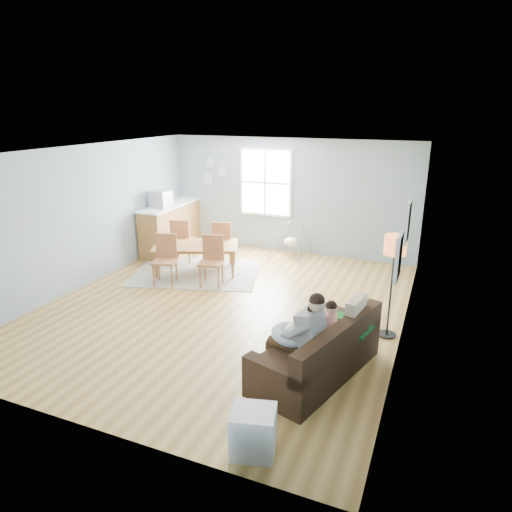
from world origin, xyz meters
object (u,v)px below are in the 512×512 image
at_px(chair_sw, 165,255).
at_px(monitor, 161,199).
at_px(storage_cube, 253,432).
at_px(chair_ne, 223,239).
at_px(toddler, 324,322).
at_px(father, 300,334).
at_px(counter, 171,227).
at_px(sofa, 320,356).
at_px(dining_table, 196,259).
at_px(chair_se, 212,257).
at_px(floor_lamp, 395,254).
at_px(baby_swing, 291,241).
at_px(chair_nw, 182,238).

height_order(chair_sw, monitor, monitor).
height_order(storage_cube, chair_ne, chair_ne).
xyz_separation_m(toddler, monitor, (-4.77, 3.42, 0.66)).
distance_m(father, chair_ne, 4.83).
bearing_deg(chair_sw, monitor, 124.91).
bearing_deg(counter, sofa, -39.77).
bearing_deg(counter, dining_table, -41.06).
bearing_deg(toddler, storage_cube, -97.51).
distance_m(sofa, dining_table, 4.44).
height_order(sofa, monitor, monitor).
bearing_deg(counter, chair_se, -39.71).
bearing_deg(monitor, chair_sw, -55.09).
xyz_separation_m(floor_lamp, chair_sw, (-4.39, 0.60, -0.76)).
distance_m(father, chair_se, 3.67).
bearing_deg(floor_lamp, toddler, -119.05).
bearing_deg(chair_ne, baby_swing, 40.15).
distance_m(toddler, chair_ne, 4.61).
bearing_deg(chair_sw, father, -33.38).
distance_m(monitor, baby_swing, 3.18).
bearing_deg(father, dining_table, 136.70).
bearing_deg(toddler, counter, 141.60).
relative_size(father, chair_sw, 1.28).
bearing_deg(chair_se, chair_nw, 143.38).
height_order(father, chair_ne, father).
height_order(father, chair_nw, father).
distance_m(chair_ne, monitor, 1.79).
height_order(father, monitor, monitor).
relative_size(chair_sw, counter, 0.48).
distance_m(sofa, chair_ne, 4.78).
xyz_separation_m(chair_ne, counter, (-1.64, 0.46, 0.02)).
xyz_separation_m(sofa, toddler, (-0.02, 0.21, 0.39)).
height_order(toddler, baby_swing, toddler).
distance_m(father, baby_swing, 5.16).
xyz_separation_m(counter, baby_swing, (2.89, 0.60, -0.20)).
height_order(sofa, father, father).
bearing_deg(baby_swing, father, -70.40).
bearing_deg(storage_cube, baby_swing, 104.97).
relative_size(floor_lamp, chair_nw, 1.60).
distance_m(storage_cube, monitor, 7.03).
bearing_deg(counter, chair_nw, -44.41).
bearing_deg(monitor, chair_nw, -25.39).
distance_m(floor_lamp, chair_ne, 4.46).
xyz_separation_m(sofa, floor_lamp, (0.68, 1.46, 1.04)).
distance_m(chair_se, baby_swing, 2.44).
distance_m(storage_cube, baby_swing, 6.47).
relative_size(toddler, dining_table, 0.45).
xyz_separation_m(dining_table, chair_ne, (0.26, 0.74, 0.26)).
bearing_deg(chair_ne, toddler, -46.61).
bearing_deg(dining_table, baby_swing, 27.18).
relative_size(floor_lamp, chair_se, 1.62).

